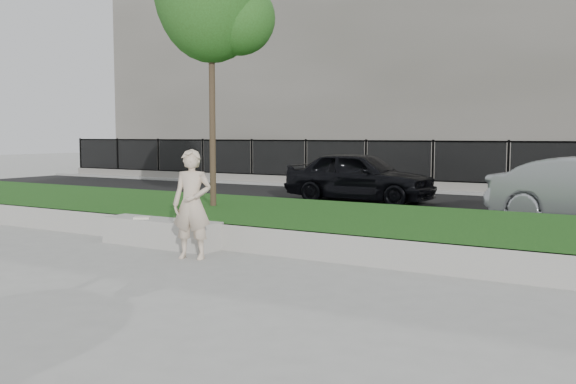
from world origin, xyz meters
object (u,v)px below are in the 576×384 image
Objects in this scene: book at (142,218)px; stone_bench at (161,233)px; car_dark at (360,176)px; man at (192,204)px.

stone_bench is at bearing -15.74° from book.
stone_bench is 0.54× the size of car_dark.
man is 6.34× the size of book.
man is at bearing -51.57° from book.
book reaches higher than stone_bench.
car_dark is at bearing 89.62° from stone_bench.
man is 0.40× the size of car_dark.
man is at bearing -26.74° from stone_bench.
book is (-0.31, -0.10, 0.23)m from stone_bench.
stone_bench is 8.47× the size of book.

